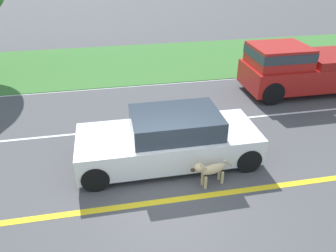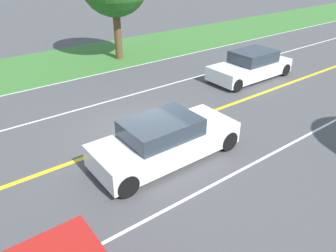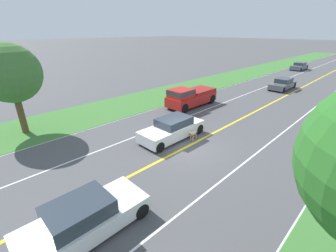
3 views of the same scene
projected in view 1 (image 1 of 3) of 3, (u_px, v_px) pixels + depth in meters
name	position (u px, v px, depth m)	size (l,w,h in m)	color
ground_plane	(168.00, 201.00, 7.61)	(400.00, 400.00, 0.00)	#4C4C4F
centre_divider_line	(168.00, 201.00, 7.61)	(0.18, 160.00, 0.01)	yellow
lane_edge_line_right	(136.00, 86.00, 13.57)	(0.14, 160.00, 0.01)	white
lane_dash_same_dir	(147.00, 127.00, 10.59)	(0.10, 160.00, 0.01)	white
grass_verge_right	(129.00, 63.00, 16.13)	(6.00, 160.00, 0.03)	#3D7533
ego_car	(170.00, 139.00, 8.68)	(1.90, 4.75, 1.43)	white
dog	(209.00, 170.00, 7.87)	(0.42, 1.19, 0.76)	#D1B784
pickup_truck	(308.00, 67.00, 12.69)	(2.07, 5.42, 1.90)	red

